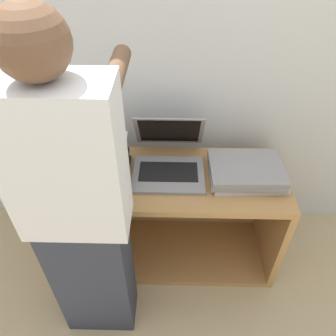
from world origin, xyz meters
name	(u,v)px	position (x,y,z in m)	size (l,w,h in m)	color
ground_plane	(167,285)	(0.00, 0.00, 0.00)	(12.00, 12.00, 0.00)	tan
wall_back	(170,43)	(0.00, 0.59, 1.20)	(8.00, 0.05, 2.40)	silver
cart	(169,209)	(0.00, 0.31, 0.32)	(1.22, 0.49, 0.65)	#A87A47
laptop_open	(169,160)	(0.00, 0.31, 0.70)	(0.36, 0.41, 0.26)	gray
laptop_stack_left	(89,162)	(-0.40, 0.24, 0.74)	(0.39, 0.30, 0.18)	#232326
laptop_stack_right	(246,172)	(0.39, 0.25, 0.69)	(0.38, 0.29, 0.08)	#B7B7BC
person	(80,217)	(-0.34, -0.16, 0.79)	(0.40, 0.52, 1.58)	#2D3342
inventory_tag	(83,155)	(-0.39, 0.18, 0.83)	(0.06, 0.02, 0.01)	red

